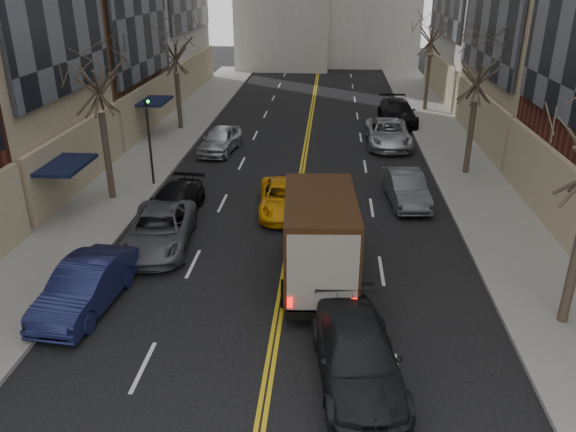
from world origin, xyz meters
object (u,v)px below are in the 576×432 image
(ups_truck, at_px, (319,237))
(taxi, at_px, (284,198))
(observer_sedan, at_px, (357,356))
(pedestrian, at_px, (320,226))

(ups_truck, distance_m, taxi, 6.45)
(ups_truck, distance_m, observer_sedan, 5.36)
(observer_sedan, distance_m, pedestrian, 7.79)
(taxi, distance_m, pedestrian, 3.97)
(observer_sedan, distance_m, taxi, 11.64)
(observer_sedan, xyz_separation_m, taxi, (-2.88, 11.28, -0.10))
(observer_sedan, height_order, taxi, observer_sedan)
(ups_truck, bearing_deg, observer_sedan, -80.80)
(ups_truck, distance_m, pedestrian, 2.66)
(taxi, bearing_deg, observer_sedan, -80.96)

